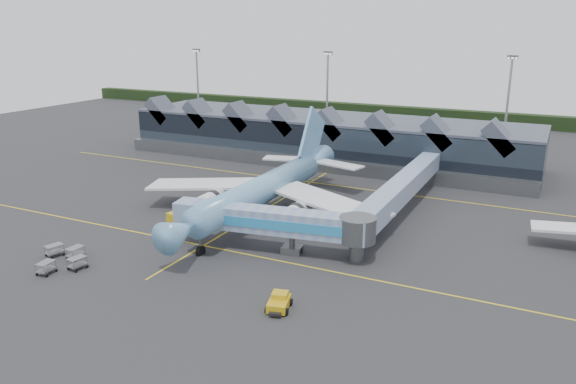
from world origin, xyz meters
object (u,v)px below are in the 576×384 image
at_px(main_airliner, 265,188).
at_px(jet_bridge, 283,223).
at_px(pushback_tug, 279,302).
at_px(fuel_truck, 193,213).

relative_size(main_airliner, jet_bridge, 1.76).
bearing_deg(main_airliner, jet_bridge, -52.33).
xyz_separation_m(main_airliner, pushback_tug, (15.85, -26.26, -3.80)).
distance_m(jet_bridge, pushback_tug, 15.91).
distance_m(main_airliner, fuel_truck, 11.85).
xyz_separation_m(main_airliner, fuel_truck, (-7.98, -8.28, -2.85)).
bearing_deg(main_airliner, fuel_truck, -133.65).
xyz_separation_m(jet_bridge, pushback_tug, (6.57, -14.10, -3.34)).
distance_m(main_airliner, jet_bridge, 15.31).
height_order(jet_bridge, pushback_tug, jet_bridge).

